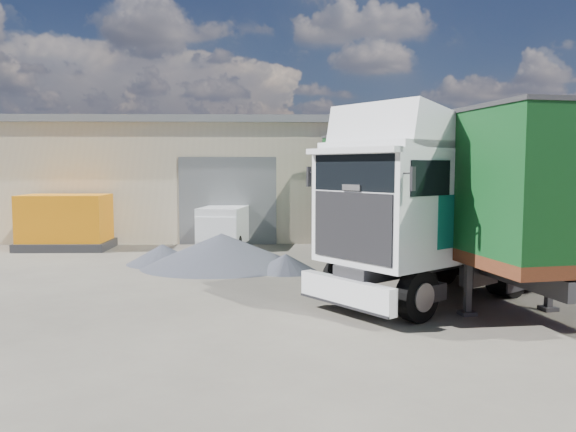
{
  "coord_description": "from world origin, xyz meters",
  "views": [
    {
      "loc": [
        -0.01,
        -13.1,
        3.19
      ],
      "look_at": [
        0.33,
        3.0,
        1.78
      ],
      "focal_mm": 35.0,
      "sensor_mm": 36.0,
      "label": 1
    }
  ],
  "objects_px": {
    "box_trailer": "(425,185)",
    "panel_van": "(227,225)",
    "tractor_unit": "(415,222)",
    "orange_skip": "(66,226)"
  },
  "relations": [
    {
      "from": "box_trailer",
      "to": "panel_van",
      "type": "relative_size",
      "value": 3.25
    },
    {
      "from": "tractor_unit",
      "to": "box_trailer",
      "type": "bearing_deg",
      "value": 124.1
    },
    {
      "from": "panel_van",
      "to": "orange_skip",
      "type": "bearing_deg",
      "value": -162.71
    },
    {
      "from": "tractor_unit",
      "to": "box_trailer",
      "type": "distance_m",
      "value": 3.54
    },
    {
      "from": "tractor_unit",
      "to": "orange_skip",
      "type": "xyz_separation_m",
      "value": [
        -11.41,
        8.91,
        -1.0
      ]
    },
    {
      "from": "box_trailer",
      "to": "panel_van",
      "type": "height_order",
      "value": "box_trailer"
    },
    {
      "from": "box_trailer",
      "to": "tractor_unit",
      "type": "bearing_deg",
      "value": -118.94
    },
    {
      "from": "orange_skip",
      "to": "panel_van",
      "type": "bearing_deg",
      "value": 7.95
    },
    {
      "from": "tractor_unit",
      "to": "panel_van",
      "type": "height_order",
      "value": "tractor_unit"
    },
    {
      "from": "tractor_unit",
      "to": "orange_skip",
      "type": "relative_size",
      "value": 2.02
    }
  ]
}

